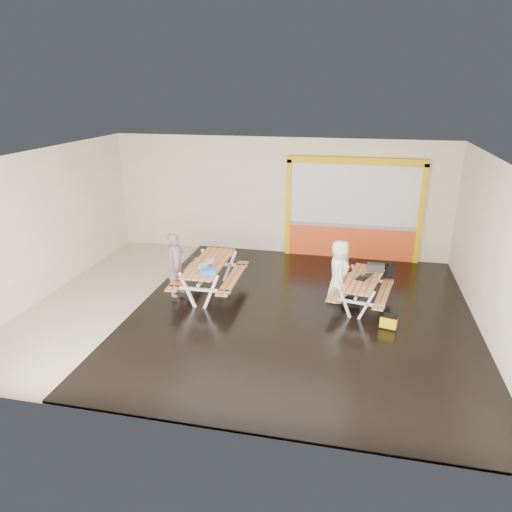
% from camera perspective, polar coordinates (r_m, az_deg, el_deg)
% --- Properties ---
extents(room, '(10.02, 8.02, 3.52)m').
position_cam_1_polar(room, '(10.11, -1.09, 2.27)').
color(room, beige).
rests_on(room, ground).
extents(deck, '(7.50, 7.98, 0.05)m').
position_cam_1_polar(deck, '(10.58, 5.63, -7.12)').
color(deck, black).
rests_on(deck, room).
extents(kiosk, '(3.88, 0.16, 3.00)m').
position_cam_1_polar(kiosk, '(13.72, 11.81, 5.34)').
color(kiosk, '#DD491C').
rests_on(kiosk, room).
extents(picnic_table_left, '(1.49, 2.17, 0.87)m').
position_cam_1_polar(picnic_table_left, '(11.31, -5.74, -1.72)').
color(picnic_table_left, '#B17243').
rests_on(picnic_table_left, deck).
extents(picnic_table_right, '(1.55, 2.02, 0.73)m').
position_cam_1_polar(picnic_table_right, '(10.94, 12.90, -3.48)').
color(picnic_table_right, '#B17243').
rests_on(picnic_table_right, deck).
extents(person_left, '(0.51, 0.64, 1.53)m').
position_cam_1_polar(person_left, '(11.09, -9.78, -1.04)').
color(person_left, '#785567').
rests_on(person_left, deck).
extents(person_right, '(0.57, 0.80, 1.54)m').
position_cam_1_polar(person_right, '(11.00, 10.19, -1.96)').
color(person_right, white).
rests_on(person_right, deck).
extents(laptop_left, '(0.46, 0.43, 0.17)m').
position_cam_1_polar(laptop_left, '(10.96, -6.23, -1.03)').
color(laptop_left, silver).
rests_on(laptop_left, picnic_table_left).
extents(laptop_right, '(0.42, 0.40, 0.14)m').
position_cam_1_polar(laptop_right, '(10.81, 13.12, -2.54)').
color(laptop_right, black).
rests_on(laptop_right, picnic_table_right).
extents(blue_pouch, '(0.39, 0.32, 0.10)m').
position_cam_1_polar(blue_pouch, '(10.55, -5.83, -1.90)').
color(blue_pouch, blue).
rests_on(blue_pouch, picnic_table_left).
extents(toolbox, '(0.40, 0.20, 0.23)m').
position_cam_1_polar(toolbox, '(11.32, 14.52, -1.37)').
color(toolbox, black).
rests_on(toolbox, picnic_table_right).
extents(backpack, '(0.23, 0.16, 0.38)m').
position_cam_1_polar(backpack, '(11.64, 16.16, -1.71)').
color(backpack, black).
rests_on(backpack, picnic_table_right).
extents(dark_case, '(0.43, 0.35, 0.15)m').
position_cam_1_polar(dark_case, '(11.08, 11.53, -5.56)').
color(dark_case, black).
rests_on(dark_case, deck).
extents(fluke_bag, '(0.40, 0.31, 0.31)m').
position_cam_1_polar(fluke_bag, '(10.23, 16.01, -7.78)').
color(fluke_bag, black).
rests_on(fluke_bag, deck).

